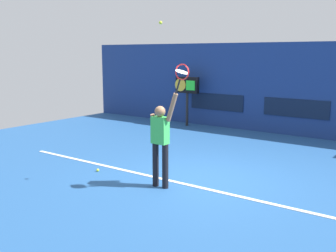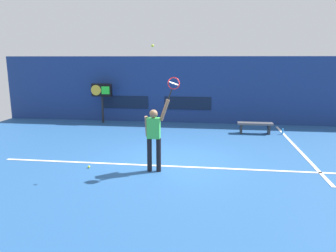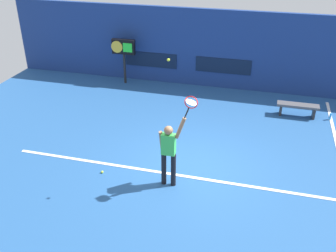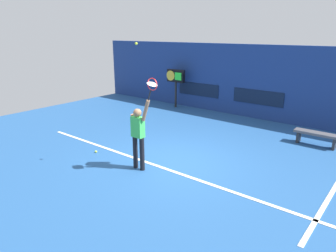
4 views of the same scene
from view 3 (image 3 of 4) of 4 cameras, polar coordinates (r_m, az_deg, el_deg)
ground_plane at (r=10.67m, az=3.50°, el=-6.05°), size 18.00×18.00×0.00m
back_wall at (r=15.44m, az=8.42°, el=11.13°), size 18.00×0.20×3.09m
sponsor_banner_center at (r=15.51m, az=8.20°, el=8.85°), size 2.20×0.03×0.60m
sponsor_banner_portside at (r=16.12m, az=-2.56°, el=9.82°), size 2.20×0.03×0.60m
court_baseline at (r=10.26m, az=2.92°, el=-7.54°), size 10.00×0.10×0.01m
tennis_player at (r=9.44m, az=0.11°, el=-3.67°), size 0.68×0.31×1.97m
tennis_racket at (r=8.70m, az=3.39°, el=3.35°), size 0.40×0.27×0.63m
tennis_ball at (r=8.50m, az=0.06°, el=9.82°), size 0.07×0.07×0.07m
scoreboard_clock at (r=15.83m, az=-6.65°, el=11.32°), size 0.96×0.20×1.85m
court_bench at (r=13.94m, az=18.74°, el=2.67°), size 1.40×0.36×0.45m
water_bottle at (r=14.17m, az=23.00°, el=1.30°), size 0.07×0.07×0.24m
spare_ball at (r=10.53m, az=-9.76°, el=-6.75°), size 0.07×0.07×0.07m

